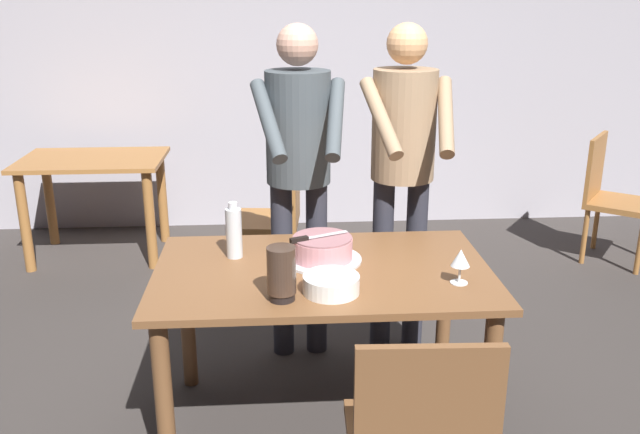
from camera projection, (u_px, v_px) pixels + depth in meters
name	position (u px, v px, depth m)	size (l,w,h in m)	color
ground_plane	(322.00, 421.00, 3.07)	(14.00, 14.00, 0.00)	#383330
back_wall	(297.00, 60.00, 5.37)	(10.00, 0.12, 2.70)	#ADA8B2
main_dining_table	(323.00, 294.00, 2.88)	(1.41, 0.88, 0.75)	brown
cake_on_platter	(322.00, 250.00, 2.91)	(0.34, 0.34, 0.11)	silver
cake_knife	(307.00, 238.00, 2.86)	(0.26, 0.13, 0.02)	silver
plate_stack	(331.00, 284.00, 2.60)	(0.22, 0.22, 0.07)	white
wine_glass_near	(461.00, 259.00, 2.67)	(0.08, 0.08, 0.14)	silver
water_bottle	(234.00, 232.00, 2.93)	(0.07, 0.07, 0.25)	silver
hurricane_lamp	(282.00, 273.00, 2.52)	(0.11, 0.11, 0.21)	black
person_cutting_cake	(299.00, 158.00, 3.35)	(0.47, 0.56, 1.72)	#2D2D38
person_standing_beside	(403.00, 155.00, 3.41)	(0.47, 0.56, 1.72)	#2D2D38
background_table	(94.00, 180.00, 4.85)	(1.00, 0.70, 0.74)	#9E6633
background_chair_0	(611.00, 194.00, 4.82)	(0.62, 0.62, 0.90)	#9E6633
background_chair_1	(276.00, 212.00, 4.41)	(0.48, 0.48, 0.90)	#9E6633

